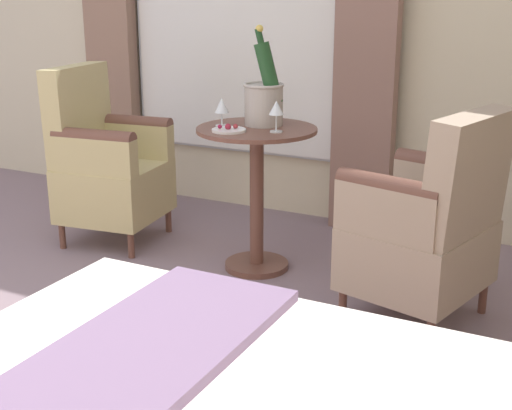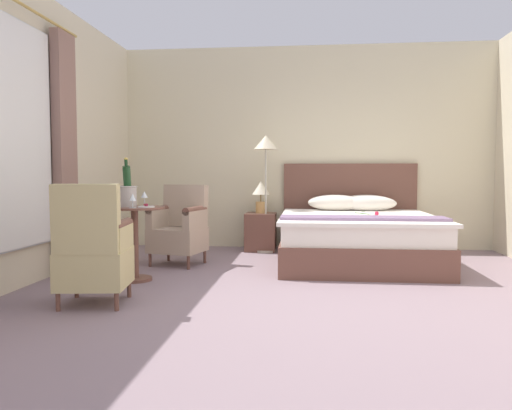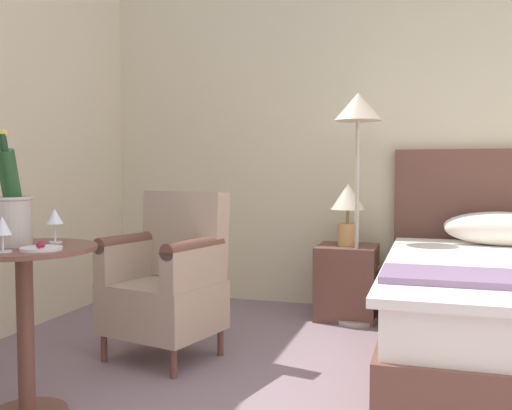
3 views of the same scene
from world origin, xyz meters
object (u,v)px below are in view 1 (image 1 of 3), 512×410
Objects in this scene: wine_glass_near_edge at (276,109)px; armchair_facing_bed at (106,165)px; side_table_round at (257,181)px; armchair_by_window at (429,226)px; champagne_bucket at (264,97)px; wine_glass_near_bucket at (222,107)px; snack_plate at (229,130)px.

armchair_facing_bed is (-0.07, -1.09, -0.41)m from wine_glass_near_edge.
side_table_round is at bearing 89.44° from armchair_facing_bed.
wine_glass_near_edge is 0.90m from armchair_by_window.
champagne_bucket is 3.49× the size of wine_glass_near_bucket.
armchair_facing_bed reaches higher than wine_glass_near_edge.
champagne_bucket is at bearing -135.80° from wine_glass_near_edge.
wine_glass_near_bucket is 0.93× the size of wine_glass_near_edge.
snack_plate is 1.05m from armchair_by_window.
snack_plate is 0.17× the size of armchair_facing_bed.
snack_plate is 0.94m from armchair_facing_bed.
wine_glass_near_edge is (0.13, 0.13, -0.03)m from champagne_bucket.
champagne_bucket is at bearing 93.93° from armchair_facing_bed.
side_table_round is 1.52× the size of champagne_bucket.
side_table_round is at bearing -103.03° from armchair_by_window.
side_table_round is 4.91× the size of wine_glass_near_edge.
armchair_by_window is (0.29, 0.92, -0.44)m from champagne_bucket.
snack_plate is at bearing -93.88° from armchair_by_window.
snack_plate is at bearing -27.41° from side_table_round.
wine_glass_near_edge reaches higher than side_table_round.
champagne_bucket reaches higher than side_table_round.
wine_glass_near_edge reaches higher than snack_plate.
armchair_by_window is (0.17, 1.09, -0.40)m from wine_glass_near_bucket.
armchair_by_window is (0.07, 1.00, -0.31)m from snack_plate.
champagne_bucket reaches higher than armchair_by_window.
wine_glass_near_bucket is 0.85× the size of snack_plate.
wine_glass_near_bucket reaches higher than snack_plate.
armchair_facing_bed reaches higher than armchair_by_window.
wine_glass_near_edge is 1.16m from armchair_facing_bed.
side_table_round is at bearing -3.14° from champagne_bucket.
armchair_facing_bed is at bearing -93.93° from wine_glass_near_bucket.
armchair_facing_bed is (0.07, -0.96, -0.44)m from champagne_bucket.
armchair_by_window reaches higher than wine_glass_near_edge.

